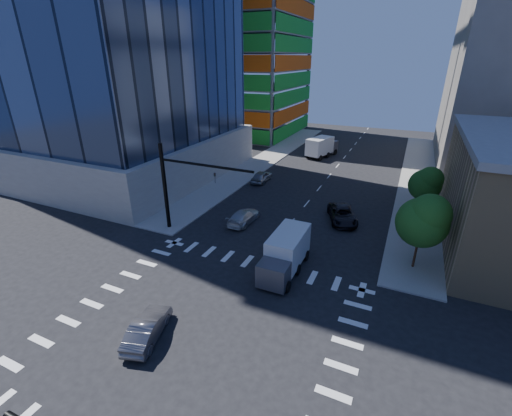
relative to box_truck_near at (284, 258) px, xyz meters
The scene contains 14 objects.
ground 9.21m from the box_truck_near, 106.20° to the right, with size 160.00×160.00×0.00m, color black.
road_markings 9.21m from the box_truck_near, 106.20° to the right, with size 20.00×20.00×0.01m, color silver.
sidewalk_ne 32.85m from the box_truck_near, 72.33° to the left, with size 5.00×60.00×0.15m, color gray.
sidewalk_nw 34.72m from the box_truck_near, 115.68° to the left, with size 5.00×60.00×0.15m, color gray.
construction_building 65.30m from the box_truck_near, 119.38° to the left, with size 25.16×34.50×70.60m.
signal_mast_nw 13.46m from the box_truck_near, 167.54° to the left, with size 10.20×0.40×9.00m.
tree_south 11.79m from the box_truck_near, 27.14° to the left, with size 4.16×4.16×6.82m.
tree_north 20.23m from the box_truck_near, 58.82° to the left, with size 3.54×3.52×5.78m.
car_nb_far 12.34m from the box_truck_near, 78.50° to the left, with size 2.65×5.74×1.59m, color black.
car_sb_near 10.30m from the box_truck_near, 135.45° to the left, with size 2.04×5.01×1.45m, color silver.
car_sb_mid 23.34m from the box_truck_near, 118.16° to the left, with size 1.89×4.69×1.60m, color #999DA0.
car_sb_cross 11.92m from the box_truck_near, 117.22° to the right, with size 1.60×4.59×1.51m, color #56555B.
box_truck_near is the anchor object (origin of this frame).
box_truck_far 38.69m from the box_truck_near, 99.65° to the left, with size 4.66×7.36×3.58m.
Camera 1 is at (10.52, -14.45, 16.72)m, focal length 24.00 mm.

